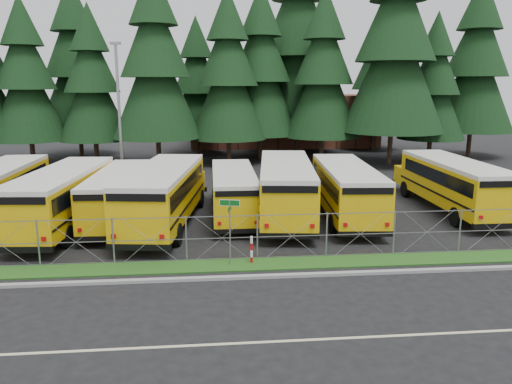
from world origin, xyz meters
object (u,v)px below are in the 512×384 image
at_px(bus_east, 450,185).
at_px(street_sign, 230,218).
at_px(bus_0, 2,193).
at_px(bus_5, 286,190).
at_px(bus_6, 345,191).
at_px(light_standard, 119,111).
at_px(bus_3, 165,196).
at_px(striped_bollard, 252,250).
at_px(bus_1, 66,199).
at_px(bus_2, 122,196).
at_px(bus_4, 233,193).

xyz_separation_m(bus_east, street_sign, (-13.34, -7.98, 0.51)).
distance_m(bus_0, bus_east, 25.59).
bearing_deg(street_sign, bus_5, 65.21).
height_order(bus_6, bus_east, bus_east).
bearing_deg(bus_5, light_standard, 146.54).
height_order(bus_3, striped_bollard, bus_3).
distance_m(bus_1, bus_2, 2.87).
height_order(bus_3, bus_4, bus_3).
bearing_deg(bus_3, bus_0, 174.48).
bearing_deg(bus_6, striped_bollard, -125.34).
distance_m(bus_5, light_standard, 14.17).
distance_m(bus_6, street_sign, 9.92).
bearing_deg(street_sign, bus_4, 86.11).
distance_m(bus_0, street_sign, 14.94).
height_order(bus_6, striped_bollard, bus_6).
bearing_deg(bus_1, bus_4, 13.82).
bearing_deg(street_sign, bus_0, 145.07).
xyz_separation_m(bus_2, bus_6, (12.34, -0.22, 0.09)).
height_order(bus_0, striped_bollard, bus_0).
relative_size(bus_4, bus_6, 0.90).
distance_m(bus_east, striped_bollard, 14.74).
distance_m(bus_2, bus_6, 12.34).
distance_m(street_sign, light_standard, 18.00).
relative_size(bus_5, striped_bollard, 10.05).
relative_size(bus_3, bus_east, 1.04).
distance_m(bus_1, bus_5, 11.74).
xyz_separation_m(bus_2, light_standard, (-1.40, 8.80, 4.11)).
bearing_deg(bus_2, bus_4, 6.45).
bearing_deg(striped_bollard, bus_1, 145.15).
bearing_deg(street_sign, bus_2, 126.74).
xyz_separation_m(bus_3, light_standard, (-3.82, 9.80, 3.93)).
bearing_deg(bus_5, bus_2, -173.18).
xyz_separation_m(bus_3, bus_5, (6.57, 1.00, 0.00)).
bearing_deg(striped_bollard, bus_5, 70.81).
height_order(bus_0, bus_5, bus_5).
height_order(street_sign, striped_bollard, street_sign).
distance_m(bus_2, light_standard, 9.81).
height_order(bus_0, bus_east, bus_east).
height_order(bus_4, light_standard, light_standard).
bearing_deg(bus_4, bus_5, -8.89).
height_order(bus_4, striped_bollard, bus_4).
xyz_separation_m(bus_2, bus_5, (8.99, 0.00, 0.19)).
bearing_deg(bus_3, bus_1, -173.29).
xyz_separation_m(bus_0, bus_3, (9.11, -2.11, 0.08)).
bearing_deg(bus_6, bus_1, -172.90).
height_order(bus_4, bus_5, bus_5).
distance_m(bus_0, bus_2, 6.78).
distance_m(bus_2, bus_5, 8.99).
relative_size(bus_3, bus_5, 1.00).
bearing_deg(bus_1, street_sign, -33.44).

